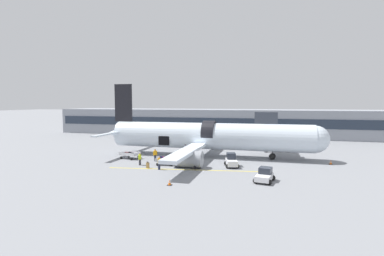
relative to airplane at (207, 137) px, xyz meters
The scene contains 17 objects.
ground_plane 4.50m from the airplane, 95.90° to the right, with size 500.00×500.00×0.00m, color gray.
apron_marking_line 10.06m from the airplane, 92.32° to the right, with size 19.74×3.02×0.01m.
terminal_strip 31.14m from the airplane, 90.62° to the left, with size 90.35×12.56×6.45m.
jet_bridge_stub 10.46m from the airplane, 31.64° to the left, with size 3.39×8.57×6.82m.
airplane is the anchor object (origin of this frame).
baggage_tug_lead 8.19m from the airplane, 53.78° to the right, with size 2.24×3.18×1.72m.
baggage_tug_mid 15.75m from the airplane, 54.78° to the right, with size 2.29×3.22×1.43m.
baggage_cart_loading 8.88m from the airplane, 116.90° to the right, with size 3.58×1.90×1.19m.
baggage_cart_queued 11.78m from the airplane, 155.47° to the right, with size 3.71×2.47×1.02m.
ground_crew_loader_a 5.76m from the airplane, 115.29° to the right, with size 0.61×0.46×1.74m.
ground_crew_loader_b 8.54m from the airplane, 139.44° to the right, with size 0.54×0.54×1.71m.
ground_crew_driver 11.25m from the airplane, 109.78° to the right, with size 0.53×0.53×1.65m.
ground_crew_supervisor 9.27m from the airplane, 87.00° to the right, with size 0.56×0.63×1.85m.
ground_crew_helper 11.38m from the airplane, 129.79° to the right, with size 0.38×0.56×1.63m.
suitcase_on_tarmac_upright 11.69m from the airplane, 118.44° to the right, with size 0.42×0.28×0.83m.
safety_cone_nose 17.60m from the airplane, ahead, with size 0.46×0.46×0.60m.
safety_cone_engine_left 16.87m from the airplane, 90.63° to the right, with size 0.47×0.47×0.56m.
Camera 1 is at (9.94, -41.11, 8.30)m, focal length 28.00 mm.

